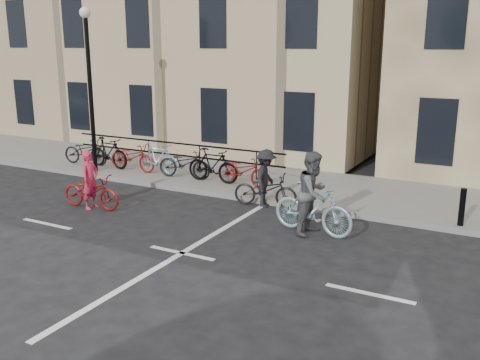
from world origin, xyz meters
The scene contains 9 objects.
ground centered at (0.00, 0.00, 0.00)m, with size 120.00×120.00×0.00m, color black.
sidewalk centered at (-4.00, 6.00, 0.07)m, with size 46.00×4.00×0.15m, color slate.
building_west centered at (-9.00, 13.00, 5.15)m, with size 20.00×10.00×10.00m, color #C8B287.
lamp_post centered at (-6.50, 4.40, 3.49)m, with size 0.36×0.36×5.28m.
bollard_east centered at (5.00, 4.25, 0.60)m, with size 0.14×0.14×0.90m, color black.
parked_bikes centered at (-4.35, 5.04, 0.64)m, with size 8.30×1.23×1.05m.
cyclist_pink centered at (-3.97, 1.53, 0.54)m, with size 1.80×0.76×1.56m.
cyclist_grey centered at (1.97, 2.47, 0.79)m, with size 2.07×1.04×1.95m.
cyclist_dark centered at (0.08, 3.90, 0.62)m, with size 1.84×1.10×1.57m.
Camera 1 is at (6.09, -8.71, 4.29)m, focal length 40.00 mm.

